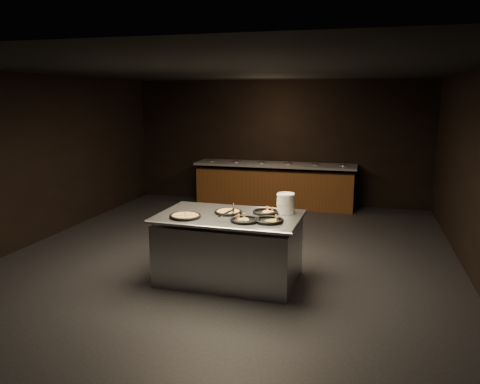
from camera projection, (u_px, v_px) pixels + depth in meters
The scene contains 11 objects.
room at pixel (233, 166), 7.31m from camera, with size 7.02×8.02×2.92m.
salad_bar at pixel (275, 187), 10.88m from camera, with size 3.70×0.83×1.18m.
serving_counter at pixel (229, 249), 6.46m from camera, with size 1.97×1.29×0.93m.
plate_stack at pixel (286, 204), 6.44m from camera, with size 0.24×0.24×0.27m, color white.
pan_veggie_whole at pixel (185, 216), 6.23m from camera, with size 0.42×0.42×0.04m.
pan_cheese_whole at pixel (228, 212), 6.46m from camera, with size 0.38×0.38×0.04m.
pan_cheese_slices_a at pixel (266, 212), 6.47m from camera, with size 0.36×0.36×0.04m.
pan_cheese_slices_b at pixel (245, 220), 6.04m from camera, with size 0.39×0.39×0.04m.
pan_veggie_slices at pixel (269, 220), 6.02m from camera, with size 0.39×0.39×0.04m.
server_left at pixel (233, 209), 6.40m from camera, with size 0.14×0.29×0.14m.
server_right at pixel (230, 215), 6.02m from camera, with size 0.35×0.10×0.17m.
Camera 1 is at (1.99, -6.96, 2.50)m, focal length 35.00 mm.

